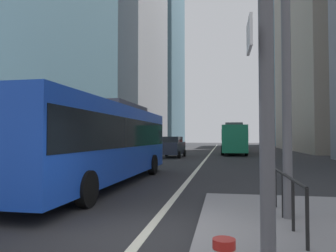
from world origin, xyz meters
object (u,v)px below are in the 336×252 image
Objects in this scene: sedan_white_oncoming at (10,160)px; car_oncoming_mid at (172,147)px; city_bus_blue_oncoming at (101,139)px; car_receding_far at (232,142)px; car_receding_near at (232,142)px; city_bus_red_receding at (233,138)px.

car_oncoming_mid is (3.63, 18.22, -0.00)m from sedan_white_oncoming.
city_bus_blue_oncoming is at bearing -90.16° from car_oncoming_mid.
car_receding_near is at bearing 86.42° from car_receding_far.
car_receding_far is at bearing -93.58° from car_receding_near.
car_oncoming_mid is 0.99× the size of car_receding_near.
car_receding_near is at bearing 88.65° from city_bus_red_receding.
city_bus_red_receding reaches higher than car_receding_far.
city_bus_red_receding is at bearing 76.70° from city_bus_blue_oncoming.
city_bus_red_receding is (5.88, 24.86, -0.00)m from city_bus_blue_oncoming.
car_receding_near is 1.05× the size of car_receding_far.
city_bus_blue_oncoming reaches higher than car_receding_far.
city_bus_blue_oncoming is at bearing -103.30° from city_bus_red_receding.
city_bus_red_receding is 23.17m from car_receding_near.
sedan_white_oncoming is 0.37× the size of city_bus_red_receding.
sedan_white_oncoming is at bearing -101.62° from car_receding_near.
city_bus_blue_oncoming is 2.79× the size of sedan_white_oncoming.
car_oncoming_mid is at bearing -128.69° from city_bus_red_receding.
sedan_white_oncoming is 27.21m from city_bus_red_receding.
car_receding_near is (0.55, 23.14, -0.85)m from city_bus_red_receding.
car_oncoming_mid is 1.04× the size of car_receding_far.
city_bus_red_receding is 2.79× the size of car_receding_far.
car_oncoming_mid is (-5.83, -7.28, -0.85)m from city_bus_red_receding.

